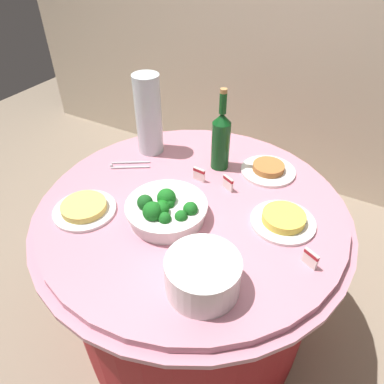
{
  "coord_description": "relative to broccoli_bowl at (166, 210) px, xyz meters",
  "views": [
    {
      "loc": [
        0.48,
        -0.86,
        1.58
      ],
      "look_at": [
        0.0,
        0.0,
        0.79
      ],
      "focal_mm": 33.1,
      "sensor_mm": 36.0,
      "label": 1
    }
  ],
  "objects": [
    {
      "name": "ground_plane",
      "position": [
        0.04,
        0.12,
        -0.78
      ],
      "size": [
        6.0,
        6.0,
        0.0
      ],
      "primitive_type": "plane",
      "color": "gray"
    },
    {
      "name": "buffet_table",
      "position": [
        0.04,
        0.12,
        -0.41
      ],
      "size": [
        1.16,
        1.16,
        0.74
      ],
      "color": "maroon",
      "rests_on": "ground_plane"
    },
    {
      "name": "broccoli_bowl",
      "position": [
        0.0,
        0.0,
        0.0
      ],
      "size": [
        0.28,
        0.28,
        0.11
      ],
      "color": "white",
      "rests_on": "buffet_table"
    },
    {
      "name": "plate_stack",
      "position": [
        0.24,
        -0.19,
        0.01
      ],
      "size": [
        0.21,
        0.21,
        0.11
      ],
      "color": "white",
      "rests_on": "buffet_table"
    },
    {
      "name": "wine_bottle",
      "position": [
        0.02,
        0.38,
        0.09
      ],
      "size": [
        0.07,
        0.07,
        0.34
      ],
      "color": "#0E4919",
      "rests_on": "buffet_table"
    },
    {
      "name": "decorative_fruit_vase",
      "position": [
        -0.3,
        0.35,
        0.12
      ],
      "size": [
        0.11,
        0.11,
        0.34
      ],
      "color": "silver",
      "rests_on": "buffet_table"
    },
    {
      "name": "serving_tongs",
      "position": [
        -0.31,
        0.2,
        -0.04
      ],
      "size": [
        0.16,
        0.12,
        0.01
      ],
      "color": "silver",
      "rests_on": "buffet_table"
    },
    {
      "name": "food_plate_fried_egg",
      "position": [
        0.36,
        0.18,
        -0.03
      ],
      "size": [
        0.22,
        0.22,
        0.04
      ],
      "color": "white",
      "rests_on": "buffet_table"
    },
    {
      "name": "food_plate_noodles",
      "position": [
        -0.27,
        -0.11,
        -0.03
      ],
      "size": [
        0.22,
        0.22,
        0.04
      ],
      "color": "white",
      "rests_on": "buffet_table"
    },
    {
      "name": "food_plate_peanuts",
      "position": [
        0.21,
        0.44,
        -0.03
      ],
      "size": [
        0.22,
        0.22,
        0.04
      ],
      "color": "white",
      "rests_on": "buffet_table"
    },
    {
      "name": "label_placard_front",
      "position": [
        0.11,
        0.26,
        -0.01
      ],
      "size": [
        0.05,
        0.03,
        0.05
      ],
      "color": "white",
      "rests_on": "buffet_table"
    },
    {
      "name": "label_placard_mid",
      "position": [
        0.48,
        0.04,
        -0.01
      ],
      "size": [
        0.05,
        0.03,
        0.05
      ],
      "color": "white",
      "rests_on": "buffet_table"
    },
    {
      "name": "label_placard_rear",
      "position": [
        -0.01,
        0.25,
        -0.01
      ],
      "size": [
        0.05,
        0.01,
        0.05
      ],
      "color": "white",
      "rests_on": "buffet_table"
    }
  ]
}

